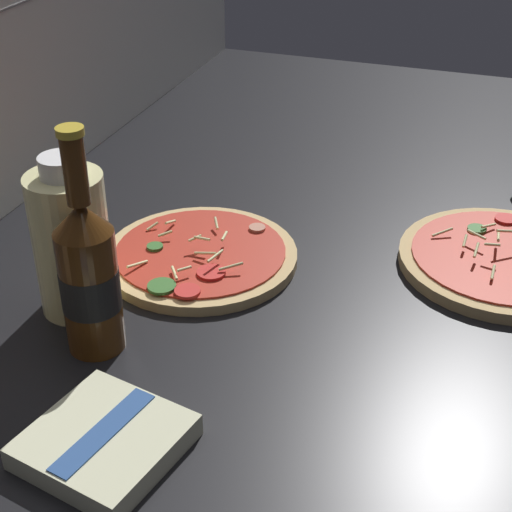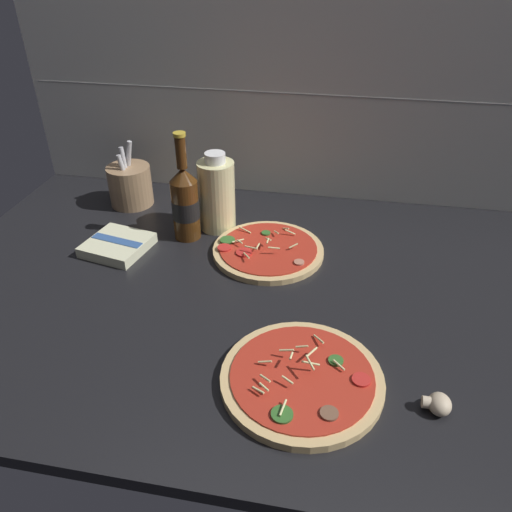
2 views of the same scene
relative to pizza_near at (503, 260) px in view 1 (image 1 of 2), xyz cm
name	(u,v)px [view 1 (image 1 of 2)]	position (x,y,z in cm)	size (l,w,h in cm)	color
counter_slab	(321,251)	(-2.10, 23.64, -2.14)	(160.00, 90.00, 2.50)	black
tile_backsplash	(1,9)	(-2.10, 69.14, 26.61)	(160.00, 1.13, 60.00)	silver
pizza_near	(503,260)	(0.00, 0.00, 0.00)	(26.61, 26.61, 4.98)	tan
pizza_far	(200,256)	(-11.84, 37.24, -0.06)	(25.16, 25.16, 3.69)	tan
beer_bottle	(89,275)	(-31.94, 41.19, 8.33)	(6.37, 6.37, 25.71)	#47280F
oil_bottle	(71,241)	(-25.89, 46.89, 8.00)	(8.75, 8.75, 19.33)	beige
dish_towel	(105,441)	(-46.01, 32.47, 0.32)	(15.48, 15.38, 2.56)	beige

